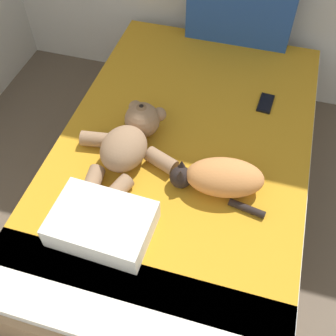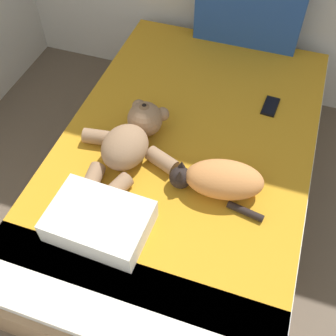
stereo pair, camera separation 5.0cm
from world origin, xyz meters
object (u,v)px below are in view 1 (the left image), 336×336
cat (220,178)px  cell_phone (266,103)px  teddy_bear (129,141)px  throw_pillow (102,224)px  bed (183,172)px

cat → cell_phone: (0.13, 0.61, -0.07)m
teddy_bear → cell_phone: (0.58, 0.52, -0.07)m
cat → throw_pillow: size_ratio=1.10×
bed → cat: bearing=-45.5°
teddy_bear → throw_pillow: (0.04, -0.44, -0.02)m
teddy_bear → cell_phone: 0.78m
cat → teddy_bear: (-0.45, 0.09, 0.01)m
bed → teddy_bear: 0.41m
cell_phone → bed: bearing=-132.0°
cat → throw_pillow: cat is taller
cat → throw_pillow: 0.54m
cat → cell_phone: cat is taller
cat → teddy_bear: bearing=168.9°
teddy_bear → throw_pillow: size_ratio=1.42×
teddy_bear → cell_phone: size_ratio=3.72×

